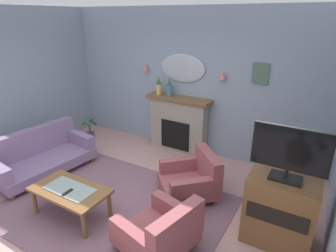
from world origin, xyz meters
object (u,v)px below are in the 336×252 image
object	(u,v)px
coffee_table	(70,192)
tv_remote	(68,192)
armchair_by_coffee_table	(193,178)
framed_picture	(260,74)
tv_cabinet	(280,210)
floral_couch	(40,155)
wall_sconce_right	(223,76)
wall_mirror	(182,68)
mantel_vase_left	(169,88)
mantel_vase_right	(159,86)
wall_sconce_left	(145,67)
armchair_near_fireplace	(161,232)
tv_flatscreen	(290,153)
fireplace	(178,125)
potted_plant_small_fern	(90,129)

from	to	relation	value
coffee_table	tv_remote	size ratio (longest dim) A/B	6.88
tv_remote	armchair_by_coffee_table	xyz separation A→B (m)	(1.20, 1.40, -0.15)
framed_picture	tv_cabinet	xyz separation A→B (m)	(0.82, -1.80, -1.30)
armchair_by_coffee_table	floral_couch	bearing A→B (deg)	-164.94
framed_picture	coffee_table	size ratio (longest dim) A/B	0.33
tv_remote	tv_cabinet	xyz separation A→B (m)	(2.54, 1.06, -0.00)
wall_sconce_right	wall_mirror	bearing A→B (deg)	176.63
floral_couch	framed_picture	bearing A→B (deg)	34.14
coffee_table	floral_couch	size ratio (longest dim) A/B	0.61
mantel_vase_left	tv_remote	xyz separation A→B (m)	(-0.03, -2.69, -0.88)
mantel_vase_right	wall_sconce_left	world-z (taller)	wall_sconce_left
mantel_vase_left	armchair_near_fireplace	distance (m)	3.06
wall_mirror	tv_flatscreen	xyz separation A→B (m)	(2.32, -1.81, -0.46)
fireplace	armchair_by_coffee_table	xyz separation A→B (m)	(0.98, -1.31, -0.27)
wall_mirror	framed_picture	size ratio (longest dim) A/B	2.67
armchair_by_coffee_table	armchair_near_fireplace	size ratio (longest dim) A/B	1.17
tv_remote	tv_flatscreen	world-z (taller)	tv_flatscreen
fireplace	mantel_vase_right	distance (m)	0.89
armchair_by_coffee_table	potted_plant_small_fern	size ratio (longest dim) A/B	2.04
mantel_vase_right	wall_sconce_left	xyz separation A→B (m)	(-0.40, 0.12, 0.32)
wall_sconce_right	tv_remote	xyz separation A→B (m)	(-1.08, -2.81, -1.21)
wall_mirror	tv_cabinet	distance (m)	3.19
wall_mirror	framed_picture	distance (m)	1.50
mantel_vase_left	coffee_table	xyz separation A→B (m)	(-0.08, -2.61, -0.95)
coffee_table	wall_sconce_right	bearing A→B (deg)	67.45
wall_sconce_right	framed_picture	size ratio (longest dim) A/B	0.39
fireplace	wall_sconce_left	world-z (taller)	wall_sconce_left
fireplace	coffee_table	bearing A→B (deg)	-96.12
fireplace	wall_sconce_right	xyz separation A→B (m)	(0.85, 0.09, 1.09)
mantel_vase_left	potted_plant_small_fern	bearing A→B (deg)	-164.68
wall_mirror	tv_flatscreen	world-z (taller)	wall_mirror
armchair_near_fireplace	potted_plant_small_fern	size ratio (longest dim) A/B	1.75
mantel_vase_right	tv_cabinet	distance (m)	3.33
floral_couch	tv_cabinet	size ratio (longest dim) A/B	1.99
floral_couch	fireplace	bearing A→B (deg)	49.64
floral_couch	wall_mirror	bearing A→B (deg)	51.53
tv_remote	tv_cabinet	world-z (taller)	tv_cabinet
coffee_table	armchair_near_fireplace	bearing A→B (deg)	2.59
mantel_vase_left	potted_plant_small_fern	distance (m)	2.17
armchair_by_coffee_table	armchair_near_fireplace	world-z (taller)	same
armchair_by_coffee_table	potted_plant_small_fern	distance (m)	3.10
mantel_vase_left	armchair_by_coffee_table	bearing A→B (deg)	-47.53
wall_mirror	armchair_near_fireplace	size ratio (longest dim) A/B	0.98
wall_sconce_right	tv_cabinet	bearing A→B (deg)	-49.93
wall_sconce_left	floral_couch	world-z (taller)	wall_sconce_left
mantel_vase_right	fireplace	bearing A→B (deg)	3.60
armchair_near_fireplace	wall_sconce_right	bearing A→B (deg)	96.77
potted_plant_small_fern	mantel_vase_right	bearing A→B (deg)	17.61
mantel_vase_left	tv_remote	world-z (taller)	mantel_vase_left
wall_mirror	tv_remote	distance (m)	3.13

